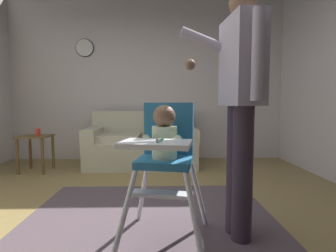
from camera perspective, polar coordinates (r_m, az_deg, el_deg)
The scene contains 9 objects.
ground at distance 2.20m, azimuth -8.27°, elevation -22.44°, with size 6.33×6.73×0.10m, color olive.
wall_far at distance 4.57m, azimuth -4.59°, elevation 10.18°, with size 5.53×0.06×2.78m, color silver.
area_rug at distance 1.87m, azimuth -4.70°, elevation -25.84°, with size 2.09×2.65×0.01m, color #57484F.
couch at distance 4.08m, azimuth -5.63°, elevation -4.08°, with size 1.69×0.86×0.86m.
high_chair at distance 1.76m, azimuth -0.63°, elevation -4.51°, with size 0.71×0.81×0.98m.
adult_standing at distance 1.86m, azimuth 15.80°, elevation 5.65°, with size 0.54×0.50×1.74m.
side_table at distance 4.12m, azimuth -27.46°, elevation -3.84°, with size 0.40×0.40×0.52m.
sippy_cup at distance 4.08m, azimuth -27.07°, elevation -1.22°, with size 0.07×0.07×0.10m, color #D13D33.
wall_clock at distance 4.79m, azimuth -18.15°, elevation 16.27°, with size 0.31×0.04×0.31m.
Camera 1 is at (0.24, -1.95, 0.95)m, focal length 27.26 mm.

